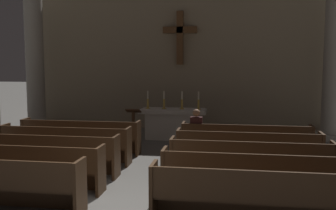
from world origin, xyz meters
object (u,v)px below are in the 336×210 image
column_left_third (35,56)px  candlestick_outer_right (199,104)px  pew_left_row_4 (65,144)px  candlestick_outer_left (148,103)px  pew_left_row_5 (81,136)px  candlestick_inner_left (164,103)px  pew_right_row_3 (250,162)px  pew_right_row_2 (253,177)px  column_right_third (334,55)px  lone_worshipper (196,132)px  lectern (133,128)px  pew_right_row_1 (258,197)px  pew_left_row_3 (45,154)px  candlestick_inner_right (182,104)px  altar (173,123)px  pew_right_row_4 (248,151)px  pew_left_row_2 (21,167)px  pew_right_row_5 (246,141)px

column_left_third → candlestick_outer_right: bearing=-6.0°
pew_left_row_4 → candlestick_outer_left: bearing=67.5°
pew_left_row_5 → candlestick_inner_left: bearing=50.5°
pew_right_row_3 → candlestick_outer_left: bearing=124.6°
pew_right_row_2 → column_left_third: size_ratio=0.59×
column_right_third → lone_worshipper: bearing=-144.4°
pew_right_row_2 → lectern: lectern is taller
pew_right_row_1 → pew_left_row_5: bearing=137.0°
pew_right_row_1 → candlestick_outer_left: size_ratio=5.71×
pew_right_row_1 → pew_right_row_3: (0.00, 2.14, 0.00)m
pew_left_row_5 → candlestick_outer_left: (1.44, 2.41, 0.72)m
pew_left_row_3 → candlestick_outer_left: size_ratio=5.71×
candlestick_inner_right → pew_left_row_4: bearing=-126.7°
pew_right_row_1 → altar: bearing=108.9°
pew_left_row_4 → pew_right_row_4: bearing=0.0°
candlestick_outer_left → candlestick_inner_left: same height
candlestick_inner_left → candlestick_outer_right: 1.15m
pew_left_row_3 → candlestick_inner_right: (2.59, 4.55, 0.72)m
pew_right_row_1 → candlestick_outer_left: candlestick_outer_left is taller
candlestick_outer_right → column_right_third: bearing=8.4°
pew_right_row_2 → column_left_third: 10.01m
pew_right_row_1 → candlestick_inner_right: 7.01m
pew_left_row_4 → pew_right_row_2: (4.58, -2.14, 0.00)m
pew_left_row_4 → pew_right_row_1: bearing=-35.0°
pew_right_row_2 → lone_worshipper: size_ratio=2.56×
pew_right_row_4 → candlestick_outer_left: size_ratio=5.71×
pew_left_row_3 → altar: size_ratio=1.54×
pew_left_row_3 → candlestick_inner_left: size_ratio=5.71×
pew_right_row_1 → lectern: (-3.35, 5.49, 0.07)m
pew_left_row_3 → pew_right_row_1: (4.58, -2.14, 0.00)m
candlestick_inner_left → pew_right_row_4: bearing=-53.3°
pew_right_row_1 → candlestick_inner_left: 7.21m
candlestick_inner_left → pew_right_row_3: bearing=-60.3°
candlestick_inner_left → lectern: (-0.76, -1.20, -0.65)m
candlestick_outer_left → pew_right_row_3: bearing=-55.4°
pew_left_row_2 → pew_right_row_5: (4.58, 3.21, 0.00)m
pew_right_row_1 → pew_left_row_4: bearing=145.0°
pew_right_row_1 → column_right_third: bearing=68.5°
pew_right_row_1 → pew_right_row_2: (0.00, 1.07, 0.00)m
pew_left_row_3 → pew_left_row_5: bearing=90.0°
pew_left_row_2 → pew_right_row_1: (4.58, -1.07, 0.00)m
candlestick_inner_right → candlestick_outer_left: bearing=180.0°
pew_left_row_4 → candlestick_outer_right: bearing=47.9°
candlestick_inner_left → pew_right_row_1: bearing=-68.8°
lone_worshipper → pew_left_row_3: bearing=-146.3°
pew_left_row_3 → candlestick_outer_right: bearing=55.4°
candlestick_outer_right → lectern: bearing=-147.8°
pew_right_row_1 → candlestick_outer_right: 6.88m
lone_worshipper → pew_left_row_4: bearing=-161.3°
pew_left_row_3 → candlestick_inner_right: size_ratio=5.71×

